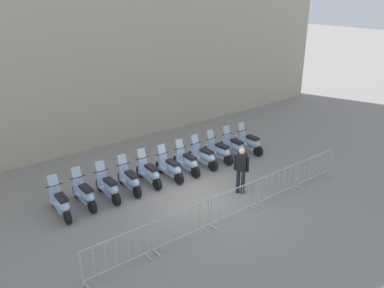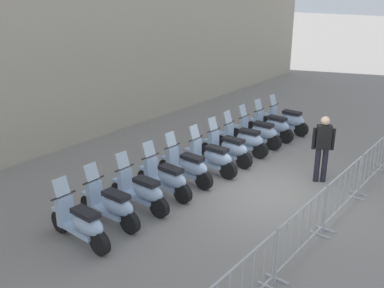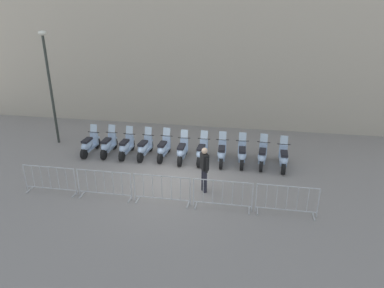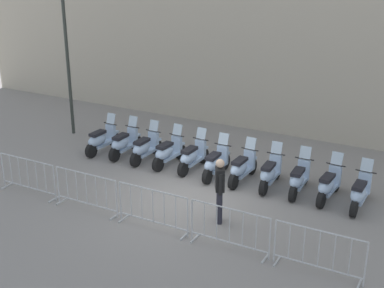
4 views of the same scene
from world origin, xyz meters
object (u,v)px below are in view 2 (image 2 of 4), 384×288
at_px(motorcycle_7, 244,140).
at_px(motorcycle_1, 111,205).
at_px(barrier_segment_3, 374,163).
at_px(officer_near_row_end, 323,145).
at_px(barrier_segment_2, 344,192).
at_px(motorcycle_2, 141,191).
at_px(motorcycle_10, 287,120).
at_px(barrier_segment_1, 302,232).
at_px(motorcycle_6, 228,148).
at_px(motorcycle_0, 81,223).
at_px(motorcycle_5, 211,158).
at_px(motorcycle_4, 187,167).
at_px(motorcycle_8, 258,132).
at_px(motorcycle_3, 166,178).
at_px(motorcycle_9, 272,126).

bearing_deg(motorcycle_7, motorcycle_1, 178.30).
relative_size(motorcycle_7, barrier_segment_3, 0.86).
distance_m(barrier_segment_3, officer_near_row_end, 1.39).
distance_m(motorcycle_1, barrier_segment_2, 5.00).
relative_size(motorcycle_2, motorcycle_10, 1.00).
xyz_separation_m(motorcycle_10, barrier_segment_2, (-4.37, -3.41, 0.07)).
bearing_deg(barrier_segment_2, barrier_segment_1, 178.66).
distance_m(motorcycle_6, barrier_segment_1, 4.62).
relative_size(motorcycle_0, motorcycle_10, 1.00).
distance_m(motorcycle_5, barrier_segment_3, 4.10).
bearing_deg(motorcycle_10, motorcycle_1, 177.79).
bearing_deg(motorcycle_1, motorcycle_4, -0.79).
relative_size(motorcycle_8, motorcycle_10, 1.00).
bearing_deg(motorcycle_3, barrier_segment_1, -97.01).
xyz_separation_m(motorcycle_9, motorcycle_10, (0.86, -0.11, 0.00)).
height_order(motorcycle_3, motorcycle_8, same).
bearing_deg(barrier_segment_3, motorcycle_9, 68.15).
distance_m(motorcycle_3, barrier_segment_1, 3.63).
bearing_deg(motorcycle_10, motorcycle_0, 178.52).
bearing_deg(officer_near_row_end, motorcycle_8, 62.23).
bearing_deg(motorcycle_7, barrier_segment_1, -137.93).
height_order(barrier_segment_1, barrier_segment_2, same).
bearing_deg(motorcycle_1, barrier_segment_1, -70.89).
xyz_separation_m(motorcycle_1, motorcycle_7, (5.16, -0.15, 0.00)).
bearing_deg(officer_near_row_end, motorcycle_5, 116.69).
xyz_separation_m(motorcycle_6, motorcycle_10, (3.44, -0.14, 0.00)).
distance_m(motorcycle_7, barrier_segment_2, 3.99).
distance_m(motorcycle_1, motorcycle_7, 5.16).
xyz_separation_m(motorcycle_8, motorcycle_9, (0.85, -0.03, 0.00)).
bearing_deg(motorcycle_9, motorcycle_8, 177.90).
bearing_deg(motorcycle_2, barrier_segment_2, -55.69).
bearing_deg(motorcycle_2, motorcycle_5, -2.73).
relative_size(motorcycle_8, motorcycle_9, 1.00).
bearing_deg(motorcycle_6, motorcycle_1, 177.83).
distance_m(motorcycle_8, barrier_segment_2, 4.44).
relative_size(motorcycle_8, barrier_segment_2, 0.86).
bearing_deg(motorcycle_8, motorcycle_0, 179.33).
xyz_separation_m(motorcycle_5, motorcycle_7, (1.72, 0.03, 0.00)).
distance_m(motorcycle_4, motorcycle_9, 4.29).
bearing_deg(barrier_segment_1, motorcycle_7, 42.07).
relative_size(barrier_segment_1, barrier_segment_2, 1.00).
distance_m(motorcycle_5, barrier_segment_2, 3.53).
distance_m(motorcycle_2, motorcycle_7, 4.30).
bearing_deg(barrier_segment_2, motorcycle_10, 37.96).
height_order(motorcycle_0, motorcycle_6, same).
bearing_deg(motorcycle_9, motorcycle_10, -7.25).
distance_m(motorcycle_1, motorcycle_5, 3.44).
bearing_deg(motorcycle_1, motorcycle_0, -174.94).
bearing_deg(motorcycle_1, motorcycle_8, -1.50).
relative_size(motorcycle_1, motorcycle_7, 1.00).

